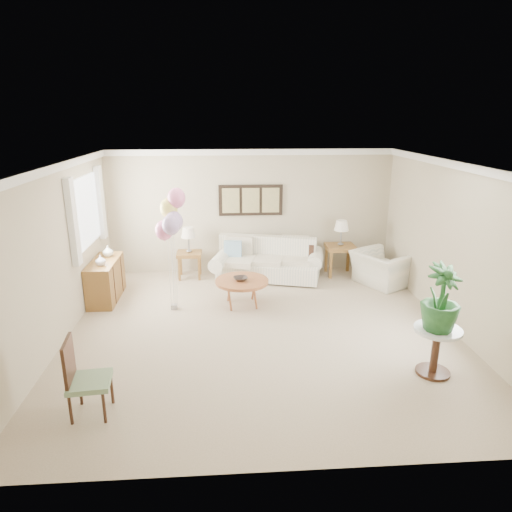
# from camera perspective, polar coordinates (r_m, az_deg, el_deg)

# --- Properties ---
(ground_plane) EXTENTS (6.00, 6.00, 0.00)m
(ground_plane) POSITION_cam_1_polar(r_m,az_deg,el_deg) (7.32, 0.76, -9.27)
(ground_plane) COLOR #B6A38D
(room_shell) EXTENTS (6.04, 6.04, 2.60)m
(room_shell) POSITION_cam_1_polar(r_m,az_deg,el_deg) (6.84, -0.17, 3.36)
(room_shell) COLOR #BFB395
(room_shell) RESTS_ON ground
(wall_art_triptych) EXTENTS (1.35, 0.06, 0.65)m
(wall_art_triptych) POSITION_cam_1_polar(r_m,az_deg,el_deg) (9.66, -0.66, 6.98)
(wall_art_triptych) COLOR black
(wall_art_triptych) RESTS_ON ground
(sofa) EXTENTS (2.48, 1.36, 0.84)m
(sofa) POSITION_cam_1_polar(r_m,az_deg,el_deg) (9.48, 1.59, -0.84)
(sofa) COLOR white
(sofa) RESTS_ON ground
(end_table_left) EXTENTS (0.51, 0.46, 0.55)m
(end_table_left) POSITION_cam_1_polar(r_m,az_deg,el_deg) (9.55, -8.33, -0.03)
(end_table_left) COLOR olive
(end_table_left) RESTS_ON ground
(end_table_right) EXTENTS (0.60, 0.54, 0.65)m
(end_table_right) POSITION_cam_1_polar(r_m,az_deg,el_deg) (9.76, 10.48, 0.74)
(end_table_right) COLOR olive
(end_table_right) RESTS_ON ground
(lamp_left) EXTENTS (0.30, 0.30, 0.53)m
(lamp_left) POSITION_cam_1_polar(r_m,az_deg,el_deg) (9.42, -8.46, 2.83)
(lamp_left) COLOR gray
(lamp_left) RESTS_ON end_table_left
(lamp_right) EXTENTS (0.30, 0.30, 0.53)m
(lamp_right) POSITION_cam_1_polar(r_m,az_deg,el_deg) (9.63, 10.64, 3.67)
(lamp_right) COLOR gray
(lamp_right) RESTS_ON end_table_right
(coffee_table) EXTENTS (0.95, 0.95, 0.48)m
(coffee_table) POSITION_cam_1_polar(r_m,az_deg,el_deg) (8.08, -1.78, -3.25)
(coffee_table) COLOR #A56336
(coffee_table) RESTS_ON ground
(decor_bowl) EXTENTS (0.29, 0.29, 0.06)m
(decor_bowl) POSITION_cam_1_polar(r_m,az_deg,el_deg) (8.03, -1.95, -2.86)
(decor_bowl) COLOR #2B221F
(decor_bowl) RESTS_ON coffee_table
(armchair) EXTENTS (1.28, 1.33, 0.67)m
(armchair) POSITION_cam_1_polar(r_m,az_deg,el_deg) (9.46, 15.42, -1.49)
(armchair) COLOR white
(armchair) RESTS_ON ground
(side_table) EXTENTS (0.60, 0.60, 0.65)m
(side_table) POSITION_cam_1_polar(r_m,az_deg,el_deg) (6.42, 21.65, -9.69)
(side_table) COLOR silver
(side_table) RESTS_ON ground
(potted_plant) EXTENTS (0.64, 0.64, 0.87)m
(potted_plant) POSITION_cam_1_polar(r_m,az_deg,el_deg) (6.14, 22.15, -4.89)
(potted_plant) COLOR #1B4A1F
(potted_plant) RESTS_ON side_table
(accent_chair) EXTENTS (0.50, 0.50, 0.93)m
(accent_chair) POSITION_cam_1_polar(r_m,az_deg,el_deg) (5.59, -20.84, -13.87)
(accent_chair) COLOR gray
(accent_chair) RESTS_ON ground
(credenza) EXTENTS (0.46, 1.20, 0.74)m
(credenza) POSITION_cam_1_polar(r_m,az_deg,el_deg) (8.82, -18.28, -2.86)
(credenza) COLOR olive
(credenza) RESTS_ON ground
(vase_white) EXTENTS (0.19, 0.19, 0.19)m
(vase_white) POSITION_cam_1_polar(r_m,az_deg,el_deg) (8.43, -18.86, -0.51)
(vase_white) COLOR silver
(vase_white) RESTS_ON credenza
(vase_sage) EXTENTS (0.24, 0.24, 0.20)m
(vase_sage) POSITION_cam_1_polar(r_m,az_deg,el_deg) (8.92, -18.03, 0.58)
(vase_sage) COLOR silver
(vase_sage) RESTS_ON credenza
(balloon_cluster) EXTENTS (0.52, 0.51, 2.13)m
(balloon_cluster) POSITION_cam_1_polar(r_m,az_deg,el_deg) (7.66, -10.59, 4.79)
(balloon_cluster) COLOR gray
(balloon_cluster) RESTS_ON ground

